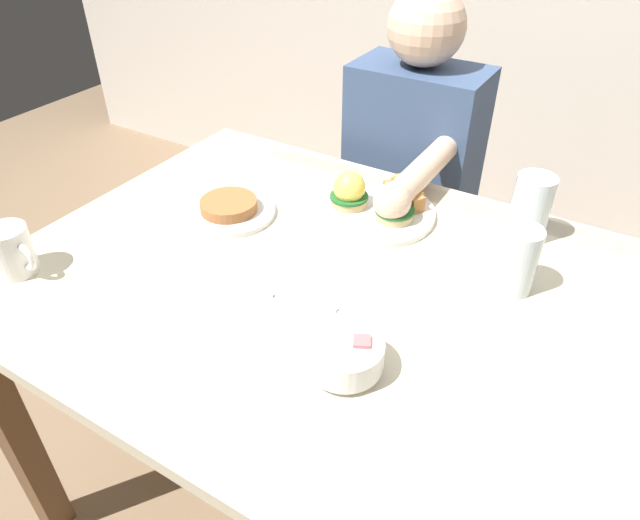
{
  "coord_description": "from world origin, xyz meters",
  "views": [
    {
      "loc": [
        0.43,
        -0.72,
        1.4
      ],
      "look_at": [
        -0.01,
        0.0,
        0.78
      ],
      "focal_mm": 32.1,
      "sensor_mm": 36.0,
      "label": 1
    }
  ],
  "objects_px": {
    "side_plate": "(229,209)",
    "diner_person": "(408,179)",
    "eggs_benedict_plate": "(374,204)",
    "coffee_mug": "(11,250)",
    "fork": "(291,297)",
    "water_glass_far": "(530,211)",
    "fruit_bowl": "(344,356)",
    "water_glass_near": "(516,264)",
    "dining_table": "(325,321)"
  },
  "relations": [
    {
      "from": "coffee_mug",
      "to": "dining_table",
      "type": "bearing_deg",
      "value": 28.95
    },
    {
      "from": "water_glass_far",
      "to": "side_plate",
      "type": "bearing_deg",
      "value": -156.66
    },
    {
      "from": "fruit_bowl",
      "to": "fork",
      "type": "xyz_separation_m",
      "value": [
        -0.16,
        0.1,
        -0.03
      ]
    },
    {
      "from": "coffee_mug",
      "to": "diner_person",
      "type": "relative_size",
      "value": 0.1
    },
    {
      "from": "side_plate",
      "to": "diner_person",
      "type": "bearing_deg",
      "value": 68.25
    },
    {
      "from": "fruit_bowl",
      "to": "coffee_mug",
      "type": "distance_m",
      "value": 0.66
    },
    {
      "from": "water_glass_far",
      "to": "diner_person",
      "type": "xyz_separation_m",
      "value": [
        -0.37,
        0.26,
        -0.15
      ]
    },
    {
      "from": "water_glass_far",
      "to": "diner_person",
      "type": "bearing_deg",
      "value": 144.51
    },
    {
      "from": "water_glass_far",
      "to": "side_plate",
      "type": "relative_size",
      "value": 0.69
    },
    {
      "from": "side_plate",
      "to": "water_glass_near",
      "type": "bearing_deg",
      "value": 6.34
    },
    {
      "from": "fruit_bowl",
      "to": "diner_person",
      "type": "height_order",
      "value": "diner_person"
    },
    {
      "from": "dining_table",
      "to": "eggs_benedict_plate",
      "type": "distance_m",
      "value": 0.29
    },
    {
      "from": "coffee_mug",
      "to": "water_glass_near",
      "type": "distance_m",
      "value": 0.92
    },
    {
      "from": "dining_table",
      "to": "side_plate",
      "type": "xyz_separation_m",
      "value": [
        -0.3,
        0.09,
        0.12
      ]
    },
    {
      "from": "fruit_bowl",
      "to": "side_plate",
      "type": "distance_m",
      "value": 0.51
    },
    {
      "from": "eggs_benedict_plate",
      "to": "water_glass_far",
      "type": "xyz_separation_m",
      "value": [
        0.31,
        0.08,
        0.04
      ]
    },
    {
      "from": "water_glass_far",
      "to": "diner_person",
      "type": "distance_m",
      "value": 0.48
    },
    {
      "from": "fruit_bowl",
      "to": "eggs_benedict_plate",
      "type": "bearing_deg",
      "value": 111.32
    },
    {
      "from": "coffee_mug",
      "to": "water_glass_far",
      "type": "distance_m",
      "value": 1.0
    },
    {
      "from": "coffee_mug",
      "to": "fork",
      "type": "height_order",
      "value": "coffee_mug"
    },
    {
      "from": "fork",
      "to": "diner_person",
      "type": "relative_size",
      "value": 0.14
    },
    {
      "from": "eggs_benedict_plate",
      "to": "water_glass_near",
      "type": "height_order",
      "value": "water_glass_near"
    },
    {
      "from": "eggs_benedict_plate",
      "to": "coffee_mug",
      "type": "height_order",
      "value": "coffee_mug"
    },
    {
      "from": "dining_table",
      "to": "coffee_mug",
      "type": "relative_size",
      "value": 10.79
    },
    {
      "from": "eggs_benedict_plate",
      "to": "water_glass_far",
      "type": "bearing_deg",
      "value": 15.55
    },
    {
      "from": "diner_person",
      "to": "fork",
      "type": "bearing_deg",
      "value": -84.17
    },
    {
      "from": "dining_table",
      "to": "fruit_bowl",
      "type": "bearing_deg",
      "value": -51.71
    },
    {
      "from": "diner_person",
      "to": "water_glass_near",
      "type": "bearing_deg",
      "value": -48.46
    },
    {
      "from": "fork",
      "to": "water_glass_near",
      "type": "distance_m",
      "value": 0.4
    },
    {
      "from": "eggs_benedict_plate",
      "to": "diner_person",
      "type": "relative_size",
      "value": 0.24
    },
    {
      "from": "fork",
      "to": "water_glass_far",
      "type": "distance_m",
      "value": 0.52
    },
    {
      "from": "water_glass_near",
      "to": "eggs_benedict_plate",
      "type": "bearing_deg",
      "value": 163.66
    },
    {
      "from": "eggs_benedict_plate",
      "to": "diner_person",
      "type": "distance_m",
      "value": 0.37
    },
    {
      "from": "dining_table",
      "to": "coffee_mug",
      "type": "distance_m",
      "value": 0.6
    },
    {
      "from": "dining_table",
      "to": "water_glass_near",
      "type": "distance_m",
      "value": 0.38
    },
    {
      "from": "eggs_benedict_plate",
      "to": "fork",
      "type": "height_order",
      "value": "eggs_benedict_plate"
    },
    {
      "from": "eggs_benedict_plate",
      "to": "side_plate",
      "type": "bearing_deg",
      "value": -148.84
    },
    {
      "from": "dining_table",
      "to": "side_plate",
      "type": "distance_m",
      "value": 0.33
    },
    {
      "from": "fork",
      "to": "side_plate",
      "type": "distance_m",
      "value": 0.32
    },
    {
      "from": "fruit_bowl",
      "to": "side_plate",
      "type": "xyz_separation_m",
      "value": [
        -0.44,
        0.27,
        -0.02
      ]
    },
    {
      "from": "dining_table",
      "to": "water_glass_far",
      "type": "distance_m",
      "value": 0.47
    },
    {
      "from": "eggs_benedict_plate",
      "to": "side_plate",
      "type": "height_order",
      "value": "eggs_benedict_plate"
    },
    {
      "from": "water_glass_near",
      "to": "water_glass_far",
      "type": "height_order",
      "value": "water_glass_far"
    },
    {
      "from": "coffee_mug",
      "to": "fork",
      "type": "relative_size",
      "value": 0.71
    },
    {
      "from": "fork",
      "to": "side_plate",
      "type": "xyz_separation_m",
      "value": [
        -0.27,
        0.17,
        0.01
      ]
    },
    {
      "from": "coffee_mug",
      "to": "water_glass_far",
      "type": "bearing_deg",
      "value": 38.1
    },
    {
      "from": "eggs_benedict_plate",
      "to": "fruit_bowl",
      "type": "height_order",
      "value": "eggs_benedict_plate"
    },
    {
      "from": "water_glass_far",
      "to": "side_plate",
      "type": "xyz_separation_m",
      "value": [
        -0.58,
        -0.25,
        -0.05
      ]
    },
    {
      "from": "fork",
      "to": "eggs_benedict_plate",
      "type": "bearing_deg",
      "value": 90.7
    },
    {
      "from": "fruit_bowl",
      "to": "fork",
      "type": "bearing_deg",
      "value": 148.8
    }
  ]
}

